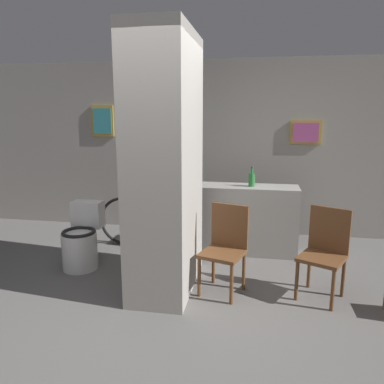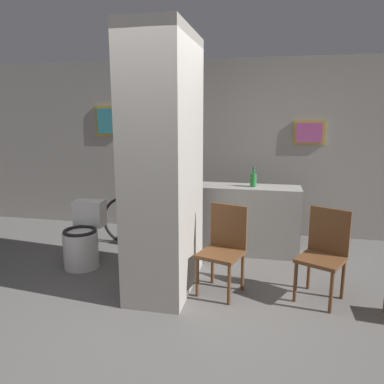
% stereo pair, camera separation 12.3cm
% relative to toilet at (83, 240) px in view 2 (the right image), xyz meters
% --- Properties ---
extents(ground_plane, '(14.00, 14.00, 0.00)m').
position_rel_toilet_xyz_m(ground_plane, '(1.21, -0.90, -0.32)').
color(ground_plane, '#5B5956').
extents(wall_back, '(8.00, 0.09, 2.60)m').
position_rel_toilet_xyz_m(wall_back, '(1.21, 1.73, 0.98)').
color(wall_back, gray).
rests_on(wall_back, ground_plane).
extents(pillar_center, '(0.61, 1.19, 2.60)m').
position_rel_toilet_xyz_m(pillar_center, '(1.13, -0.30, 0.98)').
color(pillar_center, gray).
rests_on(pillar_center, ground_plane).
extents(counter_shelf, '(1.44, 0.44, 0.90)m').
position_rel_toilet_xyz_m(counter_shelf, '(1.87, 0.85, 0.13)').
color(counter_shelf, gray).
rests_on(counter_shelf, ground_plane).
extents(toilet, '(0.41, 0.57, 0.76)m').
position_rel_toilet_xyz_m(toilet, '(0.00, 0.00, 0.00)').
color(toilet, white).
rests_on(toilet, ground_plane).
extents(chair_near_pillar, '(0.50, 0.50, 0.90)m').
position_rel_toilet_xyz_m(chair_near_pillar, '(1.75, -0.31, 0.17)').
color(chair_near_pillar, brown).
rests_on(chair_near_pillar, ground_plane).
extents(chair_by_doorway, '(0.54, 0.54, 0.90)m').
position_rel_toilet_xyz_m(chair_by_doorway, '(2.74, -0.27, 0.17)').
color(chair_by_doorway, brown).
rests_on(chair_by_doorway, ground_plane).
extents(bicycle, '(1.64, 0.42, 0.74)m').
position_rel_toilet_xyz_m(bicycle, '(0.70, 0.81, 0.04)').
color(bicycle, black).
rests_on(bicycle, ground_plane).
extents(bottle_tall, '(0.08, 0.08, 0.26)m').
position_rel_toilet_xyz_m(bottle_tall, '(1.98, 0.84, 0.67)').
color(bottle_tall, '#267233').
rests_on(bottle_tall, counter_shelf).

